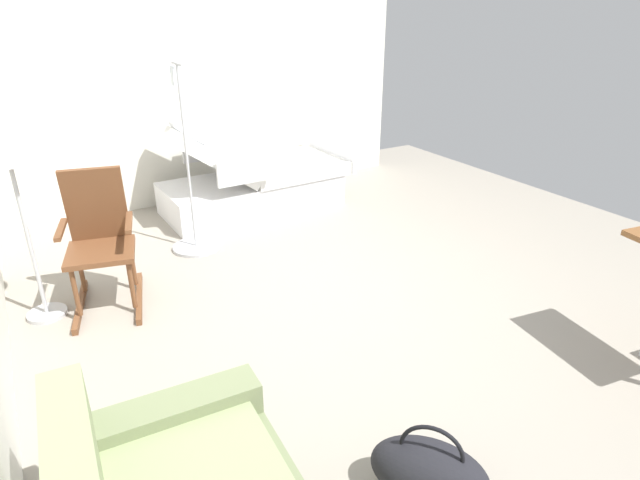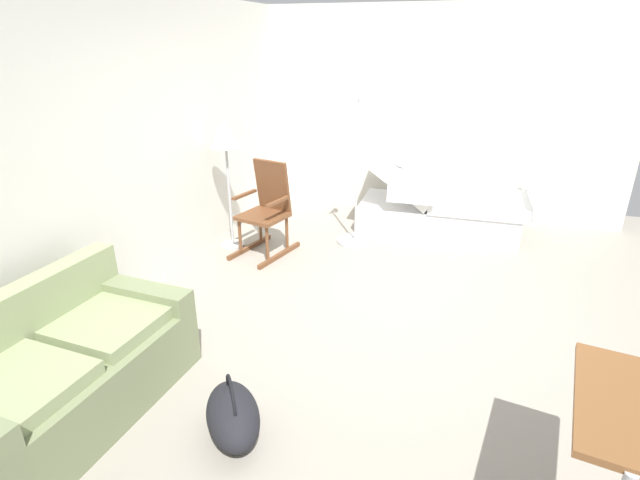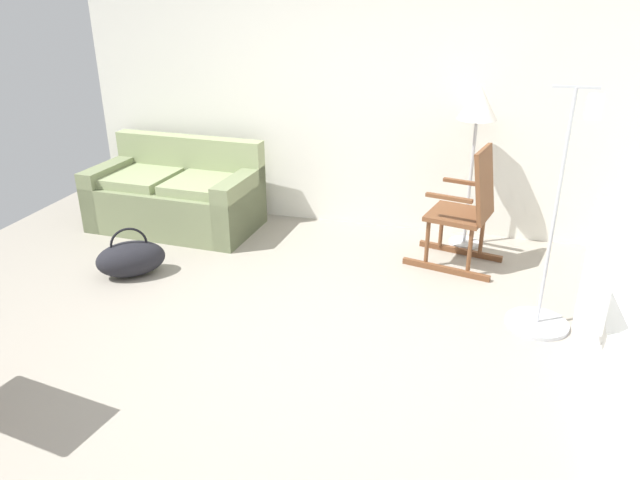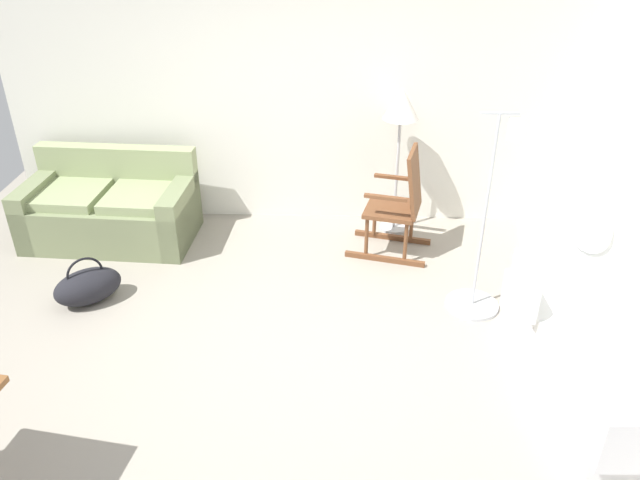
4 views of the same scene
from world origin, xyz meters
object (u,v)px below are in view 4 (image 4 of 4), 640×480
couch (111,210)px  rocking_chair (399,205)px  hospital_bed (603,349)px  duffel_bag (88,286)px  floor_lamp (401,114)px  iv_pole (476,282)px

couch → rocking_chair: bearing=-3.7°
hospital_bed → rocking_chair: bearing=125.2°
duffel_bag → floor_lamp: bearing=27.4°
iv_pole → hospital_bed: bearing=-52.7°
rocking_chair → duffel_bag: (-2.66, -0.93, -0.35)m
rocking_chair → floor_lamp: 0.86m
floor_lamp → duffel_bag: 3.19m
couch → duffel_bag: couch is taller
floor_lamp → duffel_bag: floor_lamp is taller
rocking_chair → floor_lamp: bearing=89.6°
duffel_bag → iv_pole: size_ratio=0.38×
hospital_bed → couch: hospital_bed is taller
hospital_bed → duffel_bag: bearing=167.5°
hospital_bed → floor_lamp: size_ratio=1.41×
hospital_bed → rocking_chair: (-1.28, 1.81, 0.19)m
hospital_bed → couch: size_ratio=1.27×
couch → iv_pole: iv_pole is taller
rocking_chair → hospital_bed: bearing=-54.8°
rocking_chair → iv_pole: iv_pole is taller
floor_lamp → iv_pole: (0.58, -1.35, -0.98)m
couch → duffel_bag: size_ratio=2.57×
duffel_bag → iv_pole: iv_pole is taller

